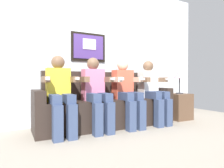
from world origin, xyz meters
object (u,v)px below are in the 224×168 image
at_px(person_leftmost, 60,91).
at_px(person_rightmost, 152,89).
at_px(person_right_center, 126,90).
at_px(table_lamp, 180,75).
at_px(person_left_center, 96,90).
at_px(side_table_right, 178,106).
at_px(couch, 107,107).

distance_m(person_leftmost, person_rightmost, 1.61).
bearing_deg(person_right_center, person_leftmost, 180.00).
height_order(person_leftmost, table_lamp, person_leftmost).
bearing_deg(person_left_center, side_table_right, 1.98).
relative_size(person_leftmost, side_table_right, 2.22).
distance_m(person_right_center, table_lamp, 1.25).
relative_size(person_leftmost, person_left_center, 1.00).
height_order(person_left_center, table_lamp, person_left_center).
xyz_separation_m(person_leftmost, side_table_right, (2.30, 0.06, -0.36)).
xyz_separation_m(person_rightmost, table_lamp, (0.68, 0.03, 0.25)).
distance_m(person_left_center, person_rightmost, 1.07).
relative_size(couch, table_lamp, 4.98).
distance_m(person_left_center, person_right_center, 0.53).
distance_m(couch, person_right_center, 0.43).
distance_m(person_leftmost, table_lamp, 2.31).
xyz_separation_m(person_left_center, side_table_right, (1.76, 0.06, -0.36)).
distance_m(couch, person_rightmost, 0.87).
bearing_deg(person_right_center, couch, 147.81).
distance_m(person_rightmost, table_lamp, 0.73).
height_order(person_right_center, person_rightmost, same).
bearing_deg(couch, table_lamp, -5.40).
xyz_separation_m(person_leftmost, person_right_center, (1.07, 0.00, 0.00)).
distance_m(person_left_center, table_lamp, 1.77).
relative_size(person_rightmost, side_table_right, 2.22).
height_order(person_leftmost, side_table_right, person_leftmost).
bearing_deg(table_lamp, person_rightmost, -177.71).
xyz_separation_m(person_left_center, table_lamp, (1.76, 0.03, 0.25)).
bearing_deg(person_right_center, side_table_right, 2.87).
distance_m(couch, side_table_right, 1.50).
bearing_deg(side_table_right, person_right_center, -177.13).
distance_m(person_left_center, side_table_right, 1.80).
xyz_separation_m(couch, table_lamp, (1.49, -0.14, 0.55)).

